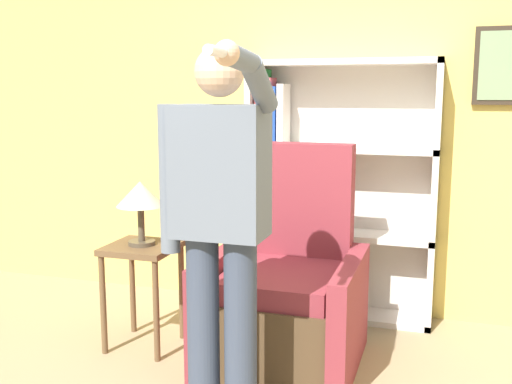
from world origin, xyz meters
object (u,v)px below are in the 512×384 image
Objects in this scene: person_standing at (219,218)px; side_table at (143,265)px; armchair at (287,295)px; bookcase at (320,196)px; table_lamp at (140,197)px.

side_table is (-0.78, 0.71, -0.49)m from person_standing.
armchair is 0.71× the size of person_standing.
person_standing is 1.16m from side_table.
bookcase is 1.27m from table_lamp.
person_standing reaches higher than side_table.
bookcase is at bearing 44.27° from side_table.
side_table is at bearing -135.73° from bookcase.
table_lamp is at bearing -135.73° from bookcase.
side_table is (-0.88, -0.10, 0.13)m from armchair.
person_standing is 2.72× the size of side_table.
bookcase is at bearing 44.27° from table_lamp.
armchair reaches higher than table_lamp.
bookcase reaches higher than table_lamp.
bookcase reaches higher than person_standing.
person_standing is (-0.13, -1.59, 0.16)m from bookcase.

